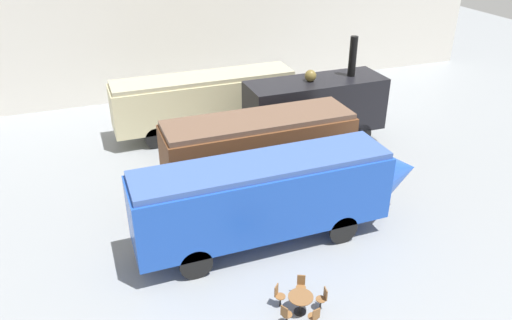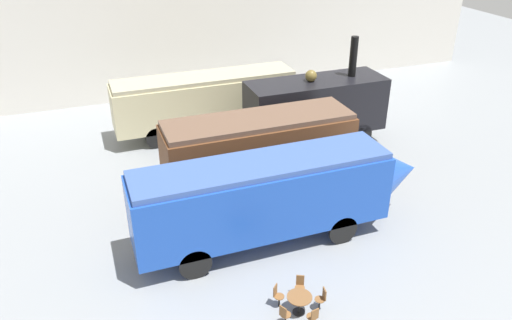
{
  "view_description": "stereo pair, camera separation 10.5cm",
  "coord_description": "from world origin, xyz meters",
  "px_view_note": "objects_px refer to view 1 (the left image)",
  "views": [
    {
      "loc": [
        -8.89,
        -18.63,
        12.66
      ],
      "look_at": [
        -1.53,
        1.0,
        1.6
      ],
      "focal_mm": 35.0,
      "sensor_mm": 36.0,
      "label": 1
    },
    {
      "loc": [
        -8.79,
        -18.66,
        12.66
      ],
      "look_at": [
        -1.53,
        1.0,
        1.6
      ],
      "focal_mm": 35.0,
      "sensor_mm": 36.0,
      "label": 2
    }
  ],
  "objects_px": {
    "streamlined_locomotive": "(281,192)",
    "cafe_chair_0": "(323,297)",
    "passenger_coach_wooden": "(259,149)",
    "passenger_coach_vintage": "(205,99)",
    "visitor_person": "(384,198)",
    "steam_locomotive": "(315,105)",
    "cafe_table_near": "(301,300)"
  },
  "relations": [
    {
      "from": "passenger_coach_vintage",
      "to": "visitor_person",
      "type": "relative_size",
      "value": 6.03
    },
    {
      "from": "steam_locomotive",
      "to": "cafe_table_near",
      "type": "distance_m",
      "value": 13.58
    },
    {
      "from": "passenger_coach_vintage",
      "to": "visitor_person",
      "type": "distance_m",
      "value": 12.6
    },
    {
      "from": "cafe_chair_0",
      "to": "passenger_coach_wooden",
      "type": "bearing_deg",
      "value": -87.1
    },
    {
      "from": "passenger_coach_vintage",
      "to": "cafe_table_near",
      "type": "height_order",
      "value": "passenger_coach_vintage"
    },
    {
      "from": "steam_locomotive",
      "to": "passenger_coach_wooden",
      "type": "bearing_deg",
      "value": -142.26
    },
    {
      "from": "streamlined_locomotive",
      "to": "visitor_person",
      "type": "bearing_deg",
      "value": -1.27
    },
    {
      "from": "streamlined_locomotive",
      "to": "cafe_table_near",
      "type": "xyz_separation_m",
      "value": [
        -0.99,
        -4.11,
        -1.71
      ]
    },
    {
      "from": "passenger_coach_vintage",
      "to": "cafe_chair_0",
      "type": "bearing_deg",
      "value": -90.7
    },
    {
      "from": "steam_locomotive",
      "to": "cafe_table_near",
      "type": "xyz_separation_m",
      "value": [
        -6.38,
        -11.85,
        -1.8
      ]
    },
    {
      "from": "cafe_table_near",
      "to": "visitor_person",
      "type": "relative_size",
      "value": 0.49
    },
    {
      "from": "passenger_coach_wooden",
      "to": "cafe_chair_0",
      "type": "relative_size",
      "value": 10.25
    },
    {
      "from": "steam_locomotive",
      "to": "streamlined_locomotive",
      "type": "distance_m",
      "value": 9.43
    },
    {
      "from": "cafe_chair_0",
      "to": "visitor_person",
      "type": "bearing_deg",
      "value": -132.76
    },
    {
      "from": "passenger_coach_vintage",
      "to": "cafe_chair_0",
      "type": "distance_m",
      "value": 15.76
    },
    {
      "from": "passenger_coach_wooden",
      "to": "cafe_chair_0",
      "type": "xyz_separation_m",
      "value": [
        -0.77,
        -8.25,
        -1.72
      ]
    },
    {
      "from": "passenger_coach_vintage",
      "to": "streamlined_locomotive",
      "type": "distance_m",
      "value": 11.44
    },
    {
      "from": "streamlined_locomotive",
      "to": "cafe_table_near",
      "type": "bearing_deg",
      "value": -103.6
    },
    {
      "from": "cafe_chair_0",
      "to": "visitor_person",
      "type": "height_order",
      "value": "visitor_person"
    },
    {
      "from": "cafe_table_near",
      "to": "cafe_chair_0",
      "type": "bearing_deg",
      "value": -8.24
    },
    {
      "from": "passenger_coach_vintage",
      "to": "steam_locomotive",
      "type": "xyz_separation_m",
      "value": [
        5.39,
        -3.7,
        0.2
      ]
    },
    {
      "from": "streamlined_locomotive",
      "to": "cafe_chair_0",
      "type": "distance_m",
      "value": 4.58
    },
    {
      "from": "visitor_person",
      "to": "cafe_table_near",
      "type": "bearing_deg",
      "value": -145.77
    },
    {
      "from": "passenger_coach_vintage",
      "to": "cafe_chair_0",
      "type": "height_order",
      "value": "passenger_coach_vintage"
    },
    {
      "from": "visitor_person",
      "to": "steam_locomotive",
      "type": "bearing_deg",
      "value": 86.38
    },
    {
      "from": "passenger_coach_wooden",
      "to": "cafe_chair_0",
      "type": "distance_m",
      "value": 8.46
    },
    {
      "from": "passenger_coach_vintage",
      "to": "streamlined_locomotive",
      "type": "relative_size",
      "value": 0.88
    },
    {
      "from": "passenger_coach_vintage",
      "to": "streamlined_locomotive",
      "type": "bearing_deg",
      "value": -89.97
    },
    {
      "from": "streamlined_locomotive",
      "to": "cafe_chair_0",
      "type": "height_order",
      "value": "streamlined_locomotive"
    },
    {
      "from": "passenger_coach_vintage",
      "to": "cafe_chair_0",
      "type": "xyz_separation_m",
      "value": [
        -0.19,
        -15.67,
        -1.65
      ]
    },
    {
      "from": "streamlined_locomotive",
      "to": "cafe_chair_0",
      "type": "xyz_separation_m",
      "value": [
        -0.2,
        -4.23,
        -1.76
      ]
    },
    {
      "from": "passenger_coach_vintage",
      "to": "passenger_coach_wooden",
      "type": "relative_size",
      "value": 1.21
    }
  ]
}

